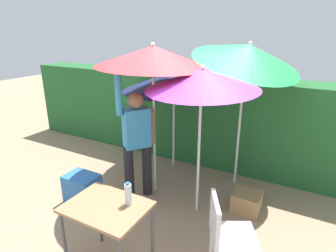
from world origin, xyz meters
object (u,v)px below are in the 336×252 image
(umbrella_navy, at_px, (202,79))
(umbrella_rainbow, at_px, (174,81))
(person_vendor, at_px, (137,139))
(cooler_box, at_px, (83,188))
(folding_table, at_px, (107,214))
(crate_cardboard, at_px, (247,202))
(bottle_water, at_px, (128,194))
(umbrella_orange, at_px, (248,54))
(chair_plastic, at_px, (227,234))
(umbrella_yellow, at_px, (153,57))

(umbrella_navy, bearing_deg, umbrella_rainbow, 131.07)
(person_vendor, relative_size, cooler_box, 3.93)
(umbrella_rainbow, bearing_deg, person_vendor, -88.91)
(person_vendor, bearing_deg, folding_table, -67.94)
(crate_cardboard, relative_size, folding_table, 0.47)
(umbrella_rainbow, bearing_deg, crate_cardboard, -26.41)
(cooler_box, xyz_separation_m, folding_table, (1.16, -0.77, 0.47))
(crate_cardboard, relative_size, bottle_water, 1.56)
(umbrella_rainbow, xyz_separation_m, person_vendor, (0.02, -1.18, -0.65))
(bottle_water, bearing_deg, cooler_box, 154.26)
(crate_cardboard, xyz_separation_m, bottle_water, (-0.83, -1.57, 0.75))
(umbrella_navy, bearing_deg, umbrella_orange, 74.80)
(folding_table, bearing_deg, bottle_water, 35.66)
(umbrella_rainbow, relative_size, bottle_water, 7.44)
(crate_cardboard, bearing_deg, umbrella_rainbow, 153.59)
(bottle_water, bearing_deg, chair_plastic, 22.46)
(umbrella_orange, distance_m, folding_table, 2.86)
(umbrella_rainbow, distance_m, person_vendor, 1.35)
(person_vendor, bearing_deg, bottle_water, -58.97)
(folding_table, distance_m, bottle_water, 0.30)
(umbrella_orange, distance_m, umbrella_navy, 1.08)
(person_vendor, bearing_deg, umbrella_yellow, 64.42)
(folding_table, relative_size, bottle_water, 3.33)
(umbrella_yellow, relative_size, folding_table, 2.81)
(cooler_box, xyz_separation_m, crate_cardboard, (2.17, 0.92, -0.07))
(crate_cardboard, bearing_deg, umbrella_yellow, -174.32)
(umbrella_rainbow, xyz_separation_m, cooler_box, (-0.61, -1.69, -1.37))
(umbrella_rainbow, distance_m, crate_cardboard, 2.26)
(person_vendor, bearing_deg, umbrella_rainbow, 91.09)
(umbrella_rainbow, bearing_deg, chair_plastic, -50.49)
(umbrella_navy, xyz_separation_m, folding_table, (-0.40, -1.39, -1.16))
(umbrella_navy, height_order, cooler_box, umbrella_navy)
(umbrella_rainbow, bearing_deg, umbrella_yellow, -80.64)
(umbrella_orange, bearing_deg, person_vendor, -136.86)
(umbrella_yellow, bearing_deg, umbrella_rainbow, 99.36)
(chair_plastic, relative_size, bottle_water, 3.71)
(umbrella_orange, height_order, umbrella_navy, umbrella_orange)
(umbrella_orange, xyz_separation_m, crate_cardboard, (0.34, -0.71, -1.93))
(chair_plastic, distance_m, folding_table, 1.20)
(umbrella_rainbow, distance_m, cooler_box, 2.26)
(bottle_water, bearing_deg, folding_table, -144.34)
(umbrella_yellow, relative_size, umbrella_navy, 1.12)
(umbrella_rainbow, relative_size, chair_plastic, 2.01)
(cooler_box, bearing_deg, chair_plastic, -6.89)
(umbrella_yellow, xyz_separation_m, crate_cardboard, (1.40, 0.14, -1.92))
(umbrella_navy, relative_size, bottle_water, 8.39)
(umbrella_orange, relative_size, chair_plastic, 2.82)
(umbrella_orange, distance_m, umbrella_yellow, 1.36)
(chair_plastic, xyz_separation_m, cooler_box, (-2.23, 0.27, -0.30))
(umbrella_yellow, xyz_separation_m, folding_table, (0.39, -1.55, -1.38))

